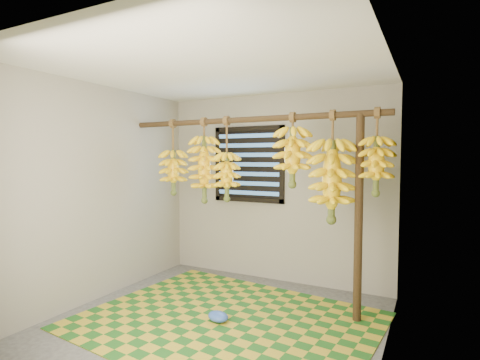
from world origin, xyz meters
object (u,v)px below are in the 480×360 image
Objects in this scene: banana_bunch_d at (292,157)px; banana_bunch_e at (332,181)px; banana_bunch_f at (376,166)px; woven_mat at (226,321)px; banana_bunch_c at (227,176)px; plastic_bag at (218,317)px; banana_bunch_a at (173,172)px; support_post at (359,219)px; banana_bunch_b at (204,169)px.

banana_bunch_d is 0.47m from banana_bunch_e.
banana_bunch_f is (0.41, -0.00, 0.16)m from banana_bunch_e.
woven_mat is at bearing -155.50° from banana_bunch_f.
banana_bunch_c is 1.60m from banana_bunch_f.
plastic_bag is 0.25× the size of banana_bunch_a.
banana_bunch_d is (1.52, 0.00, 0.18)m from banana_bunch_a.
banana_bunch_d reaches higher than plastic_bag.
banana_bunch_e is 0.44m from banana_bunch_f.
banana_bunch_c is (-0.32, 0.58, 1.37)m from woven_mat.
banana_bunch_d is 0.69× the size of banana_bunch_e.
banana_bunch_a is at bearing 180.00° from banana_bunch_c.
banana_bunch_c is at bearing -180.00° from banana_bunch_d.
support_post is 2.11× the size of banana_bunch_c.
banana_bunch_c is at bearing 0.00° from banana_bunch_b.
banana_bunch_e reaches higher than woven_mat.
banana_bunch_b is (-0.56, 0.64, 1.40)m from plastic_bag.
support_post is 1.61m from woven_mat.
banana_bunch_a is 0.96× the size of banana_bunch_c.
plastic_bag is 1.64m from banana_bunch_b.
plastic_bag is 1.81m from banana_bunch_a.
banana_bunch_a is 1.93m from banana_bunch_e.
plastic_bag is at bearing -145.22° from banana_bunch_e.
plastic_bag is 1.72m from banana_bunch_e.
plastic_bag is 0.28× the size of banana_bunch_f.
support_post is at bearing 0.00° from banana_bunch_b.
banana_bunch_c is 1.18m from banana_bunch_e.
banana_bunch_f is at bearing 24.50° from woven_mat.
support_post is 8.78× the size of plastic_bag.
plastic_bag is at bearing -32.49° from banana_bunch_a.
banana_bunch_d is at bearing 0.00° from banana_bunch_c.
banana_bunch_c is 0.87× the size of banana_bunch_e.
banana_bunch_e is (1.93, 0.00, -0.06)m from banana_bunch_a.
banana_bunch_b is at bearing 180.00° from banana_bunch_f.
banana_bunch_d is 0.93× the size of banana_bunch_f.
banana_bunch_c and banana_bunch_e have the same top height.
banana_bunch_b and banana_bunch_d have the same top height.
banana_bunch_c is at bearing 180.00° from banana_bunch_f.
banana_bunch_d and banana_bunch_e have the same top height.
banana_bunch_d is (0.46, 0.58, 1.59)m from woven_mat.
banana_bunch_b is at bearing 180.00° from banana_bunch_e.
woven_mat is at bearing -28.63° from banana_bunch_a.
woven_mat is at bearing -146.10° from banana_bunch_e.
banana_bunch_d is at bearing 180.00° from banana_bunch_f.
support_post is 0.44m from banana_bunch_e.
banana_bunch_b reaches higher than support_post.
banana_bunch_c is (-0.26, 0.64, 1.32)m from plastic_bag.
banana_bunch_d is at bearing 180.00° from support_post.
banana_bunch_e is at bearing -0.00° from banana_bunch_d.
banana_bunch_e is (1.48, 0.00, -0.10)m from banana_bunch_b.
banana_bunch_a is 1.20× the size of banana_bunch_d.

